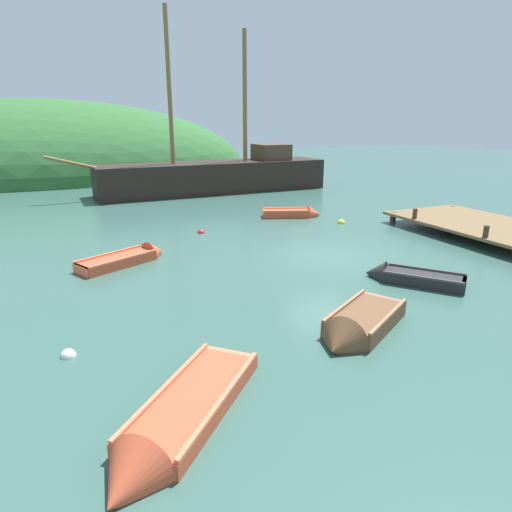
# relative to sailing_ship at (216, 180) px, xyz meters

# --- Properties ---
(ground_plane) EXTENTS (120.00, 120.00, 0.00)m
(ground_plane) POSITION_rel_sailing_ship_xyz_m (-1.43, -16.26, -0.79)
(ground_plane) COLOR #33564C
(dock) EXTENTS (4.57, 7.45, 1.57)m
(dock) POSITION_rel_sailing_ship_xyz_m (6.50, -16.26, -0.36)
(dock) COLOR brown
(dock) RESTS_ON ground
(shore_hill) EXTENTS (39.16, 23.24, 13.46)m
(shore_hill) POSITION_rel_sailing_ship_xyz_m (-11.14, 16.96, -0.79)
(shore_hill) COLOR #2D602D
(shore_hill) RESTS_ON ground
(sailing_ship) EXTENTS (18.56, 3.89, 12.29)m
(sailing_ship) POSITION_rel_sailing_ship_xyz_m (0.00, 0.00, 0.00)
(sailing_ship) COLOR black
(sailing_ship) RESTS_ON ground
(rowboat_portside) EXTENTS (3.38, 2.33, 0.93)m
(rowboat_portside) POSITION_rel_sailing_ship_xyz_m (-8.13, -14.13, -0.69)
(rowboat_portside) COLOR #C64C2D
(rowboat_portside) RESTS_ON ground
(rowboat_near_dock) EXTENTS (2.52, 2.85, 0.88)m
(rowboat_near_dock) POSITION_rel_sailing_ship_xyz_m (-0.60, -19.67, -0.68)
(rowboat_near_dock) COLOR black
(rowboat_near_dock) RESTS_ON ground
(rowboat_outer_left) EXTENTS (3.54, 3.60, 1.10)m
(rowboat_outer_left) POSITION_rel_sailing_ship_xyz_m (-8.87, -23.50, -0.71)
(rowboat_outer_left) COLOR #C64C2D
(rowboat_outer_left) RESTS_ON ground
(rowboat_far) EXTENTS (3.17, 2.51, 1.12)m
(rowboat_far) POSITION_rel_sailing_ship_xyz_m (-4.13, -21.86, -0.65)
(rowboat_far) COLOR brown
(rowboat_far) RESTS_ON ground
(rowboat_center) EXTENTS (3.08, 1.91, 0.88)m
(rowboat_center) POSITION_rel_sailing_ship_xyz_m (0.85, -9.71, -0.66)
(rowboat_center) COLOR #C64C2D
(rowboat_center) RESTS_ON ground
(buoy_yellow) EXTENTS (0.39, 0.39, 0.39)m
(buoy_yellow) POSITION_rel_sailing_ship_xyz_m (2.22, -11.99, -0.79)
(buoy_yellow) COLOR yellow
(buoy_yellow) RESTS_ON ground
(buoy_red) EXTENTS (0.33, 0.33, 0.33)m
(buoy_red) POSITION_rel_sailing_ship_xyz_m (-4.56, -11.07, -0.79)
(buoy_red) COLOR red
(buoy_red) RESTS_ON ground
(buoy_white) EXTENTS (0.32, 0.32, 0.32)m
(buoy_white) POSITION_rel_sailing_ship_xyz_m (-10.32, -20.23, -0.79)
(buoy_white) COLOR white
(buoy_white) RESTS_ON ground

